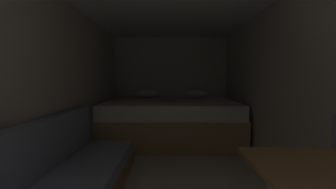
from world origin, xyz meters
The scene contains 6 objects.
ground_plane centered at (0.00, 2.08, 0.00)m, with size 7.42×7.42×0.00m, color beige.
wall_back centered at (0.00, 4.82, 1.05)m, with size 2.62×0.05×2.11m, color beige.
wall_left centered at (-1.29, 2.08, 1.05)m, with size 0.05×5.42×2.11m, color beige.
wall_right centered at (1.29, 2.08, 1.05)m, with size 0.05×5.42×2.11m, color beige.
bed centered at (0.00, 3.87, 0.38)m, with size 2.40×1.78×0.95m.
dinette_table centered at (0.76, 0.59, 0.65)m, with size 0.72×0.59×0.76m.
Camera 1 is at (0.00, -0.48, 1.16)m, focal length 24.73 mm.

